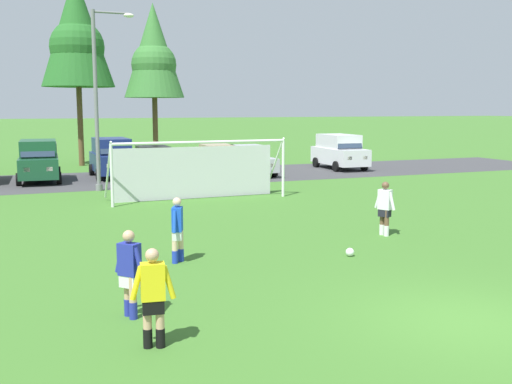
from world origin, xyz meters
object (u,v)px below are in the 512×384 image
at_px(player_defender_far, 130,274).
at_px(parked_car_slot_right, 218,159).
at_px(player_striker_near, 385,209).
at_px(parked_car_slot_center_left, 39,160).
at_px(player_midfield_center, 178,230).
at_px(parked_car_slot_far_right, 250,160).
at_px(soccer_goal, 197,169).
at_px(referee, 153,298).
at_px(street_lamp, 100,99).
at_px(parked_car_slot_center_right, 153,161).
at_px(soccer_ball, 350,252).
at_px(parked_car_slot_end, 339,151).
at_px(parked_car_slot_center, 112,157).

bearing_deg(player_defender_far, parked_car_slot_right, 67.95).
bearing_deg(player_striker_near, parked_car_slot_center_left, 116.91).
bearing_deg(player_midfield_center, parked_car_slot_far_right, 63.45).
height_order(soccer_goal, referee, soccer_goal).
height_order(referee, street_lamp, street_lamp).
xyz_separation_m(soccer_goal, player_defender_far, (-5.23, -13.56, -0.47)).
xyz_separation_m(referee, parked_car_slot_center_right, (5.15, 23.75, 0.05)).
bearing_deg(soccer_ball, parked_car_slot_center_left, 109.03).
bearing_deg(parked_car_slot_center_left, referee, -88.02).
xyz_separation_m(player_midfield_center, player_defender_far, (-1.81, -3.56, 0.00)).
distance_m(player_midfield_center, parked_car_slot_right, 20.05).
height_order(parked_car_slot_center_right, parked_car_slot_right, same).
distance_m(player_midfield_center, parked_car_slot_center_right, 18.94).
height_order(player_defender_far, parked_car_slot_center_right, parked_car_slot_center_right).
xyz_separation_m(player_striker_near, player_defender_far, (-8.42, -4.35, 0.00)).
distance_m(soccer_ball, parked_car_slot_end, 22.72).
relative_size(soccer_ball, player_midfield_center, 0.13).
relative_size(soccer_ball, soccer_goal, 0.03).
height_order(parked_car_slot_center, street_lamp, street_lamp).
distance_m(player_striker_near, parked_car_slot_center_right, 18.12).
bearing_deg(parked_car_slot_right, parked_car_slot_center, 173.03).
bearing_deg(referee, soccer_ball, 33.89).
distance_m(player_striker_near, parked_car_slot_far_right, 16.77).
distance_m(soccer_goal, parked_car_slot_center_right, 8.64).
xyz_separation_m(soccer_goal, parked_car_slot_center, (-2.11, 9.44, -0.18)).
height_order(soccer_ball, parked_car_slot_center, parked_car_slot_center).
bearing_deg(parked_car_slot_far_right, parked_car_slot_right, 139.52).
distance_m(referee, player_defender_far, 1.56).
distance_m(soccer_goal, parked_car_slot_right, 9.52).
bearing_deg(parked_car_slot_end, parked_car_slot_center, 177.38).
bearing_deg(soccer_goal, parked_car_slot_right, 66.48).
distance_m(parked_car_slot_center_left, parked_car_slot_right, 9.76).
relative_size(parked_car_slot_right, street_lamp, 0.52).
height_order(soccer_goal, parked_car_slot_center, soccer_goal).
height_order(parked_car_slot_center_left, parked_car_slot_end, same).
xyz_separation_m(parked_car_slot_center, parked_car_slot_right, (5.91, -0.72, -0.24)).
distance_m(soccer_ball, player_defender_far, 6.65).
height_order(player_striker_near, parked_car_slot_center_right, parked_car_slot_center_right).
bearing_deg(player_midfield_center, parked_car_slot_center, 86.17).
xyz_separation_m(player_defender_far, parked_car_slot_center_left, (-0.73, 22.37, 0.29)).
bearing_deg(parked_car_slot_center_left, parked_car_slot_end, -0.06).
height_order(player_midfield_center, parked_car_slot_far_right, parked_car_slot_far_right).
height_order(soccer_ball, parked_car_slot_end, parked_car_slot_end).
distance_m(parked_car_slot_center_right, parked_car_slot_far_right, 5.41).
height_order(soccer_ball, player_midfield_center, player_midfield_center).
bearing_deg(parked_car_slot_center, soccer_goal, -77.38).
height_order(soccer_ball, soccer_goal, soccer_goal).
height_order(parked_car_slot_center_right, parked_car_slot_end, parked_car_slot_end).
relative_size(parked_car_slot_center, street_lamp, 0.56).
bearing_deg(parked_car_slot_center_left, player_defender_far, -88.13).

